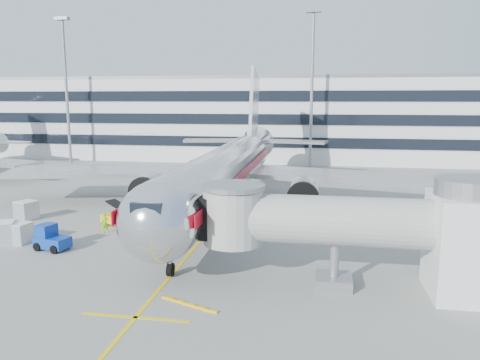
% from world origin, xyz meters
% --- Properties ---
extents(ground, '(180.00, 180.00, 0.00)m').
position_xyz_m(ground, '(0.00, 0.00, 0.00)').
color(ground, gray).
rests_on(ground, ground).
extents(lead_in_line, '(0.25, 70.00, 0.01)m').
position_xyz_m(lead_in_line, '(0.00, 10.00, 0.01)').
color(lead_in_line, yellow).
rests_on(lead_in_line, ground).
extents(stop_bar, '(6.00, 0.25, 0.01)m').
position_xyz_m(stop_bar, '(0.00, -14.00, 0.01)').
color(stop_bar, yellow).
rests_on(stop_bar, ground).
extents(main_jet, '(50.95, 48.70, 16.06)m').
position_xyz_m(main_jet, '(0.00, 11.72, 4.23)').
color(main_jet, silver).
rests_on(main_jet, ground).
extents(jet_bridge, '(17.80, 4.50, 7.00)m').
position_xyz_m(jet_bridge, '(12.18, -8.00, 3.87)').
color(jet_bridge, silver).
rests_on(jet_bridge, ground).
extents(terminal, '(150.00, 24.25, 15.60)m').
position_xyz_m(terminal, '(0.00, 57.95, 7.80)').
color(terminal, silver).
rests_on(terminal, ground).
extents(light_mast_west, '(2.40, 1.20, 25.45)m').
position_xyz_m(light_mast_west, '(-35.00, 42.00, 14.88)').
color(light_mast_west, gray).
rests_on(light_mast_west, ground).
extents(light_mast_centre, '(2.40, 1.20, 25.45)m').
position_xyz_m(light_mast_centre, '(8.00, 42.00, 14.88)').
color(light_mast_centre, gray).
rests_on(light_mast_centre, ground).
extents(belt_loader, '(4.80, 3.38, 2.28)m').
position_xyz_m(belt_loader, '(-8.01, 3.05, 0.65)').
color(belt_loader, '#FFBA0A').
rests_on(belt_loader, ground).
extents(baggage_tug, '(2.87, 2.15, 1.95)m').
position_xyz_m(baggage_tug, '(-10.83, -4.20, 0.85)').
color(baggage_tug, '#0D3498').
rests_on(baggage_tug, ground).
extents(cargo_container_left, '(1.74, 1.74, 1.66)m').
position_xyz_m(cargo_container_left, '(-14.19, -3.11, 0.83)').
color(cargo_container_left, silver).
rests_on(cargo_container_left, ground).
extents(cargo_container_right, '(2.17, 2.17, 1.80)m').
position_xyz_m(cargo_container_right, '(-18.24, 3.81, 0.91)').
color(cargo_container_right, silver).
rests_on(cargo_container_right, ground).
extents(cargo_container_front, '(2.24, 2.24, 1.81)m').
position_xyz_m(cargo_container_front, '(-15.40, -3.41, 0.91)').
color(cargo_container_front, silver).
rests_on(cargo_container_front, ground).
extents(ramp_worker, '(0.73, 0.67, 1.68)m').
position_xyz_m(ramp_worker, '(-8.78, 0.87, 0.84)').
color(ramp_worker, '#78DC17').
rests_on(ramp_worker, ground).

